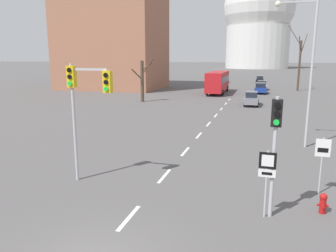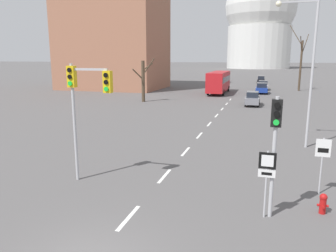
{
  "view_description": "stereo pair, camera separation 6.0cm",
  "coord_description": "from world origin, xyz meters",
  "px_view_note": "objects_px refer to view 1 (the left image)",
  "views": [
    {
      "loc": [
        4.46,
        -7.3,
        5.75
      ],
      "look_at": [
        0.55,
        6.13,
        2.82
      ],
      "focal_mm": 35.0,
      "sensor_mm": 36.0,
      "label": 1
    },
    {
      "loc": [
        4.51,
        -7.29,
        5.75
      ],
      "look_at": [
        0.55,
        6.13,
        2.82
      ],
      "focal_mm": 35.0,
      "sensor_mm": 36.0,
      "label": 2
    }
  ],
  "objects_px": {
    "fire_hydrant": "(323,202)",
    "street_lamp_right": "(305,60)",
    "sedan_near_left": "(262,85)",
    "sedan_near_right": "(261,88)",
    "traffic_signal_near_left": "(84,93)",
    "traffic_signal_near_right": "(275,134)",
    "speed_limit_sign": "(322,156)",
    "route_sign_post": "(267,173)",
    "sedan_mid_centre": "(260,79)",
    "city_bus": "(218,81)",
    "sedan_far_left": "(252,98)"
  },
  "relations": [
    {
      "from": "traffic_signal_near_left",
      "to": "sedan_far_left",
      "type": "distance_m",
      "value": 28.94
    },
    {
      "from": "fire_hydrant",
      "to": "street_lamp_right",
      "type": "distance_m",
      "value": 11.12
    },
    {
      "from": "fire_hydrant",
      "to": "sedan_near_right",
      "type": "xyz_separation_m",
      "value": [
        -2.8,
        42.89,
        0.43
      ]
    },
    {
      "from": "route_sign_post",
      "to": "sedan_mid_centre",
      "type": "relative_size",
      "value": 0.6
    },
    {
      "from": "speed_limit_sign",
      "to": "city_bus",
      "type": "distance_m",
      "value": 40.45
    },
    {
      "from": "sedan_far_left",
      "to": "fire_hydrant",
      "type": "bearing_deg",
      "value": -82.61
    },
    {
      "from": "sedan_far_left",
      "to": "street_lamp_right",
      "type": "bearing_deg",
      "value": -78.73
    },
    {
      "from": "speed_limit_sign",
      "to": "street_lamp_right",
      "type": "height_order",
      "value": "street_lamp_right"
    },
    {
      "from": "sedan_mid_centre",
      "to": "sedan_far_left",
      "type": "xyz_separation_m",
      "value": [
        -0.45,
        -37.7,
        0.03
      ]
    },
    {
      "from": "traffic_signal_near_left",
      "to": "route_sign_post",
      "type": "bearing_deg",
      "value": -10.03
    },
    {
      "from": "fire_hydrant",
      "to": "traffic_signal_near_left",
      "type": "bearing_deg",
      "value": 177.28
    },
    {
      "from": "traffic_signal_near_left",
      "to": "sedan_near_left",
      "type": "relative_size",
      "value": 1.35
    },
    {
      "from": "traffic_signal_near_left",
      "to": "speed_limit_sign",
      "type": "bearing_deg",
      "value": 8.05
    },
    {
      "from": "traffic_signal_near_right",
      "to": "traffic_signal_near_left",
      "type": "distance_m",
      "value": 8.4
    },
    {
      "from": "sedan_mid_centre",
      "to": "city_bus",
      "type": "distance_m",
      "value": 25.83
    },
    {
      "from": "speed_limit_sign",
      "to": "street_lamp_right",
      "type": "relative_size",
      "value": 0.27
    },
    {
      "from": "traffic_signal_near_right",
      "to": "sedan_near_left",
      "type": "bearing_deg",
      "value": 90.88
    },
    {
      "from": "sedan_near_left",
      "to": "speed_limit_sign",
      "type": "bearing_deg",
      "value": -86.6
    },
    {
      "from": "street_lamp_right",
      "to": "sedan_near_left",
      "type": "xyz_separation_m",
      "value": [
        -2.69,
        39.62,
        -4.77
      ]
    },
    {
      "from": "traffic_signal_near_right",
      "to": "sedan_near_right",
      "type": "relative_size",
      "value": 1.05
    },
    {
      "from": "traffic_signal_near_right",
      "to": "route_sign_post",
      "type": "distance_m",
      "value": 1.42
    },
    {
      "from": "fire_hydrant",
      "to": "street_lamp_right",
      "type": "xyz_separation_m",
      "value": [
        0.02,
        9.84,
        5.18
      ]
    },
    {
      "from": "traffic_signal_near_left",
      "to": "fire_hydrant",
      "type": "relative_size",
      "value": 6.96
    },
    {
      "from": "traffic_signal_near_right",
      "to": "sedan_far_left",
      "type": "bearing_deg",
      "value": 93.5
    },
    {
      "from": "route_sign_post",
      "to": "street_lamp_right",
      "type": "distance_m",
      "value": 11.66
    },
    {
      "from": "sedan_near_left",
      "to": "sedan_near_right",
      "type": "relative_size",
      "value": 0.95
    },
    {
      "from": "street_lamp_right",
      "to": "sedan_near_right",
      "type": "height_order",
      "value": "street_lamp_right"
    },
    {
      "from": "sedan_near_right",
      "to": "sedan_mid_centre",
      "type": "height_order",
      "value": "sedan_near_right"
    },
    {
      "from": "traffic_signal_near_left",
      "to": "speed_limit_sign",
      "type": "distance_m",
      "value": 10.68
    },
    {
      "from": "street_lamp_right",
      "to": "traffic_signal_near_right",
      "type": "bearing_deg",
      "value": -100.24
    },
    {
      "from": "fire_hydrant",
      "to": "street_lamp_right",
      "type": "height_order",
      "value": "street_lamp_right"
    },
    {
      "from": "traffic_signal_near_left",
      "to": "sedan_far_left",
      "type": "xyz_separation_m",
      "value": [
        6.43,
        28.02,
        -3.32
      ]
    },
    {
      "from": "street_lamp_right",
      "to": "sedan_far_left",
      "type": "xyz_separation_m",
      "value": [
        -3.72,
        18.66,
        -4.75
      ]
    },
    {
      "from": "sedan_mid_centre",
      "to": "sedan_far_left",
      "type": "distance_m",
      "value": 37.7
    },
    {
      "from": "route_sign_post",
      "to": "speed_limit_sign",
      "type": "xyz_separation_m",
      "value": [
        2.26,
        2.87,
        -0.05
      ]
    },
    {
      "from": "street_lamp_right",
      "to": "fire_hydrant",
      "type": "bearing_deg",
      "value": -90.13
    },
    {
      "from": "sedan_near_left",
      "to": "sedan_mid_centre",
      "type": "bearing_deg",
      "value": 91.98
    },
    {
      "from": "traffic_signal_near_left",
      "to": "speed_limit_sign",
      "type": "relative_size",
      "value": 2.22
    },
    {
      "from": "sedan_far_left",
      "to": "traffic_signal_near_right",
      "type": "bearing_deg",
      "value": -86.5
    },
    {
      "from": "traffic_signal_near_left",
      "to": "sedan_far_left",
      "type": "height_order",
      "value": "traffic_signal_near_left"
    },
    {
      "from": "sedan_near_left",
      "to": "sedan_mid_centre",
      "type": "distance_m",
      "value": 16.74
    },
    {
      "from": "traffic_signal_near_right",
      "to": "sedan_mid_centre",
      "type": "distance_m",
      "value": 67.06
    },
    {
      "from": "traffic_signal_near_left",
      "to": "city_bus",
      "type": "height_order",
      "value": "traffic_signal_near_left"
    },
    {
      "from": "fire_hydrant",
      "to": "sedan_far_left",
      "type": "distance_m",
      "value": 28.75
    },
    {
      "from": "traffic_signal_near_right",
      "to": "speed_limit_sign",
      "type": "bearing_deg",
      "value": 53.18
    },
    {
      "from": "fire_hydrant",
      "to": "sedan_near_right",
      "type": "distance_m",
      "value": 42.98
    },
    {
      "from": "street_lamp_right",
      "to": "sedan_near_right",
      "type": "xyz_separation_m",
      "value": [
        -2.82,
        33.04,
        -4.75
      ]
    },
    {
      "from": "street_lamp_right",
      "to": "city_bus",
      "type": "bearing_deg",
      "value": 107.04
    },
    {
      "from": "traffic_signal_near_left",
      "to": "traffic_signal_near_right",
      "type": "bearing_deg",
      "value": -8.91
    },
    {
      "from": "route_sign_post",
      "to": "fire_hydrant",
      "type": "relative_size",
      "value": 3.2
    }
  ]
}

